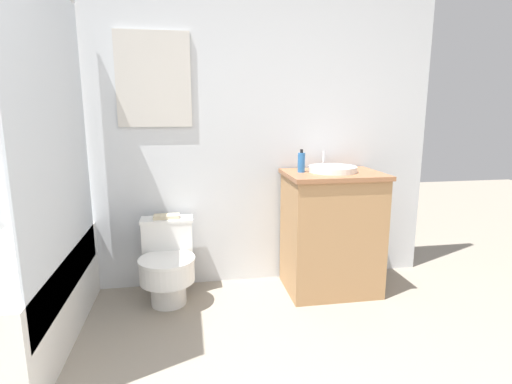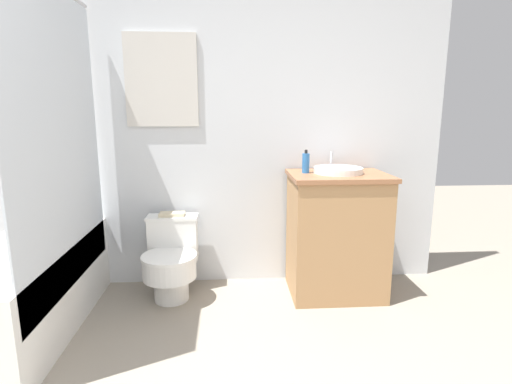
{
  "view_description": "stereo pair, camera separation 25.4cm",
  "coord_description": "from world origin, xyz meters",
  "px_view_note": "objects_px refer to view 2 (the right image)",
  "views": [
    {
      "loc": [
        -0.05,
        -0.61,
        1.3
      ],
      "look_at": [
        0.37,
        1.84,
        0.79
      ],
      "focal_mm": 28.0,
      "sensor_mm": 36.0,
      "label": 1
    },
    {
      "loc": [
        0.2,
        -0.64,
        1.3
      ],
      "look_at": [
        0.37,
        1.84,
        0.79
      ],
      "focal_mm": 28.0,
      "sensor_mm": 36.0,
      "label": 2
    }
  ],
  "objects_px": {
    "toilet": "(171,259)",
    "soap_bottle": "(306,163)",
    "book_on_tank": "(172,214)",
    "sink": "(338,170)"
  },
  "relations": [
    {
      "from": "sink",
      "to": "book_on_tank",
      "type": "distance_m",
      "value": 1.21
    },
    {
      "from": "toilet",
      "to": "sink",
      "type": "distance_m",
      "value": 1.32
    },
    {
      "from": "toilet",
      "to": "soap_bottle",
      "type": "xyz_separation_m",
      "value": [
        0.94,
        0.04,
        0.67
      ]
    },
    {
      "from": "book_on_tank",
      "to": "soap_bottle",
      "type": "bearing_deg",
      "value": -5.88
    },
    {
      "from": "toilet",
      "to": "sink",
      "type": "relative_size",
      "value": 1.49
    },
    {
      "from": "toilet",
      "to": "soap_bottle",
      "type": "bearing_deg",
      "value": 2.15
    },
    {
      "from": "toilet",
      "to": "book_on_tank",
      "type": "bearing_deg",
      "value": 90.0
    },
    {
      "from": "sink",
      "to": "book_on_tank",
      "type": "bearing_deg",
      "value": 174.16
    },
    {
      "from": "book_on_tank",
      "to": "sink",
      "type": "bearing_deg",
      "value": -5.84
    },
    {
      "from": "sink",
      "to": "soap_bottle",
      "type": "height_order",
      "value": "soap_bottle"
    }
  ]
}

